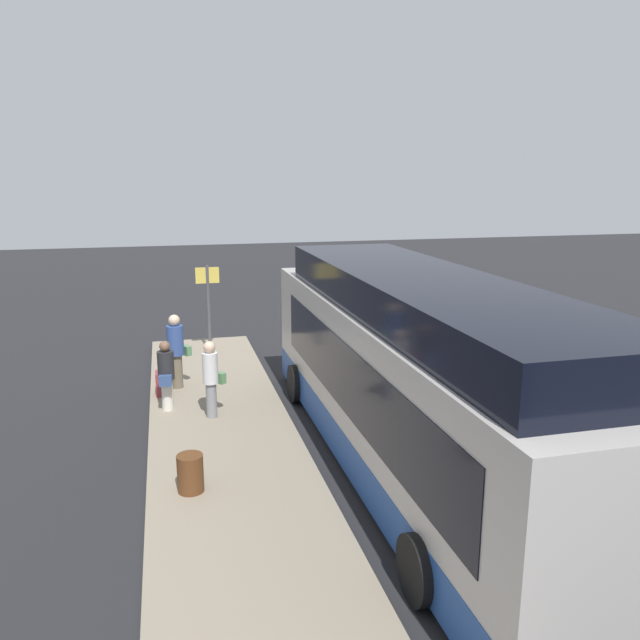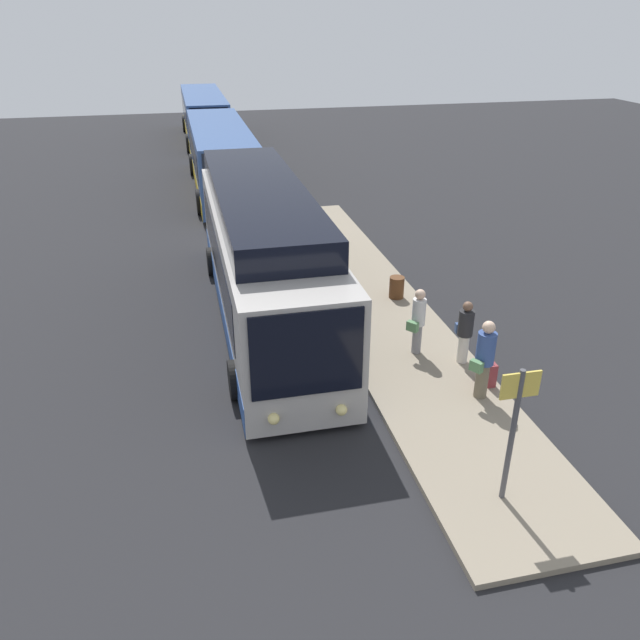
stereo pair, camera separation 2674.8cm
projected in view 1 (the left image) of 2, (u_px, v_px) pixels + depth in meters
name	position (u px, v px, depth m)	size (l,w,h in m)	color
ground	(402.00, 468.00, 11.61)	(80.00, 80.00, 0.00)	#232326
platform	(236.00, 484.00, 10.86)	(20.00, 3.01, 0.13)	gray
bus_lead	(411.00, 383.00, 11.17)	(11.64, 2.82, 3.69)	#B2ADA8
passenger_boarding	(176.00, 349.00, 15.42)	(0.59, 0.67, 1.87)	#6B604C
passenger_waiting	(166.00, 373.00, 13.94)	(0.56, 0.40, 1.61)	silver
passenger_with_bags	(211.00, 376.00, 13.53)	(0.55, 0.58, 1.72)	gray
suitcase	(160.00, 383.00, 15.06)	(0.42, 0.20, 0.81)	maroon
sign_post	(208.00, 298.00, 18.40)	(0.10, 0.68, 2.62)	#4C4C51
trash_bin	(190.00, 473.00, 10.42)	(0.44, 0.44, 0.65)	#593319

